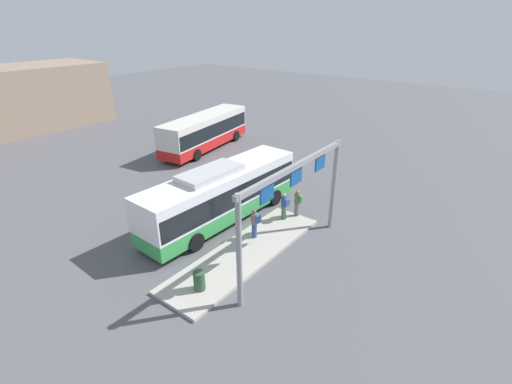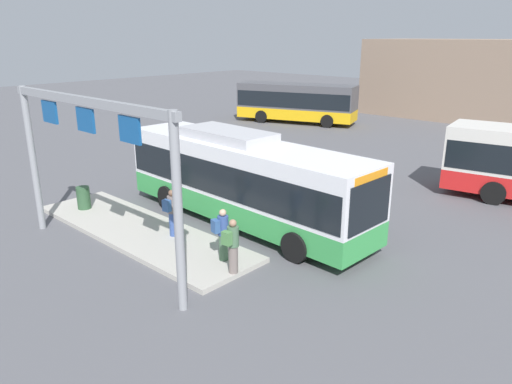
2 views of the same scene
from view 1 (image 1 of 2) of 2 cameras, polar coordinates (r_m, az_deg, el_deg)
The scene contains 9 objects.
ground_plane at distance 22.55m, azimuth -5.10°, elevation -4.22°, with size 120.00×120.00×0.00m, color #56565B.
platform_curb at distance 19.38m, azimuth -1.63°, elevation -9.23°, with size 10.00×2.80×0.16m, color #B2ADA3.
bus_main at distance 21.72m, azimuth -5.30°, elevation -0.05°, with size 10.98×3.00×3.46m.
bus_background_right at distance 34.65m, azimuth -7.86°, elevation 9.42°, with size 10.69×4.13×3.10m.
person_boarding at distance 21.85m, azimuth 4.36°, elevation -2.08°, with size 0.42×0.58×1.67m.
person_waiting_near at distance 22.31m, azimuth 6.39°, elevation -1.57°, with size 0.36×0.54×1.67m.
person_waiting_mid at distance 20.00m, azimuth -0.19°, elevation -4.75°, with size 0.38×0.56×1.67m.
platform_sign_gantry at distance 17.22m, azimuth 6.04°, elevation -0.10°, with size 8.58×0.24×5.20m.
trash_bin at distance 16.88m, azimuth -8.68°, elevation -13.27°, with size 0.52×0.52×0.90m, color #2D5133.
Camera 1 is at (-14.36, -13.46, 11.01)m, focal length 26.09 mm.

